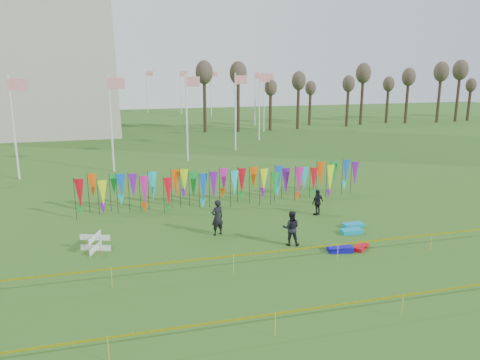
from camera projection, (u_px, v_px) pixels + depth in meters
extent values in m
plane|color=#2F5818|center=(269.00, 258.00, 21.72)|extent=(160.00, 160.00, 0.00)
cylinder|color=silver|center=(255.00, 98.00, 69.33)|extent=(0.16, 0.16, 8.00)
plane|color=red|center=(259.00, 76.00, 68.70)|extent=(1.40, 0.00, 1.40)
cylinder|color=silver|center=(236.00, 96.00, 75.88)|extent=(0.16, 0.16, 8.00)
plane|color=red|center=(240.00, 75.00, 75.25)|extent=(1.40, 0.00, 1.40)
cylinder|color=silver|center=(211.00, 94.00, 81.50)|extent=(0.16, 0.16, 8.00)
plane|color=red|center=(214.00, 74.00, 80.87)|extent=(1.40, 0.00, 1.40)
cylinder|color=silver|center=(181.00, 92.00, 85.80)|extent=(0.16, 0.16, 8.00)
plane|color=red|center=(184.00, 74.00, 85.17)|extent=(1.40, 0.00, 1.40)
cylinder|color=silver|center=(147.00, 91.00, 88.49)|extent=(0.16, 0.16, 8.00)
plane|color=red|center=(149.00, 73.00, 87.86)|extent=(1.40, 0.00, 1.40)
cylinder|color=silver|center=(110.00, 91.00, 89.38)|extent=(0.16, 0.16, 8.00)
plane|color=red|center=(112.00, 73.00, 88.75)|extent=(1.40, 0.00, 1.40)
cylinder|color=silver|center=(70.00, 91.00, 88.43)|extent=(0.16, 0.16, 8.00)
plane|color=red|center=(72.00, 73.00, 87.80)|extent=(1.40, 0.00, 1.40)
cylinder|color=silver|center=(28.00, 92.00, 85.69)|extent=(0.16, 0.16, 8.00)
plane|color=red|center=(30.00, 74.00, 85.05)|extent=(1.40, 0.00, 1.40)
cylinder|color=silver|center=(14.00, 129.00, 35.94)|extent=(0.16, 0.16, 8.00)
plane|color=red|center=(17.00, 85.00, 35.31)|extent=(1.40, 0.00, 1.40)
cylinder|color=silver|center=(111.00, 124.00, 38.69)|extent=(0.16, 0.16, 8.00)
plane|color=red|center=(116.00, 83.00, 38.06)|extent=(1.40, 0.00, 1.40)
cylinder|color=silver|center=(187.00, 118.00, 43.03)|extent=(0.16, 0.16, 8.00)
plane|color=red|center=(192.00, 82.00, 42.40)|extent=(1.40, 0.00, 1.40)
cylinder|color=silver|center=(235.00, 112.00, 48.68)|extent=(0.16, 0.16, 8.00)
plane|color=red|center=(241.00, 80.00, 48.05)|extent=(1.40, 0.00, 1.40)
cylinder|color=silver|center=(259.00, 107.00, 55.25)|extent=(0.16, 0.16, 8.00)
plane|color=red|center=(265.00, 78.00, 54.62)|extent=(1.40, 0.00, 1.40)
cylinder|color=silver|center=(264.00, 102.00, 62.30)|extent=(0.16, 0.16, 8.00)
plane|color=red|center=(269.00, 77.00, 61.67)|extent=(1.40, 0.00, 1.40)
cylinder|color=black|center=(76.00, 198.00, 27.47)|extent=(0.03, 0.03, 2.30)
cone|color=red|center=(80.00, 193.00, 27.48)|extent=(0.64, 0.64, 1.60)
cylinder|color=black|center=(87.00, 197.00, 27.63)|extent=(0.03, 0.03, 2.30)
cone|color=#FC5107|center=(91.00, 192.00, 27.63)|extent=(0.64, 0.64, 1.60)
cylinder|color=black|center=(98.00, 196.00, 27.79)|extent=(0.03, 0.03, 2.30)
cone|color=#DDFF0D|center=(102.00, 191.00, 27.79)|extent=(0.64, 0.64, 1.60)
cylinder|color=black|center=(108.00, 195.00, 27.94)|extent=(0.03, 0.03, 2.30)
cone|color=#11982D|center=(113.00, 191.00, 27.95)|extent=(0.64, 0.64, 1.60)
cylinder|color=black|center=(119.00, 195.00, 28.10)|extent=(0.03, 0.03, 2.30)
cone|color=blue|center=(124.00, 190.00, 28.11)|extent=(0.64, 0.64, 1.60)
cylinder|color=black|center=(130.00, 194.00, 28.26)|extent=(0.03, 0.03, 2.30)
cone|color=#6A1198|center=(134.00, 189.00, 28.27)|extent=(0.64, 0.64, 1.60)
cylinder|color=black|center=(140.00, 193.00, 28.42)|extent=(0.03, 0.03, 2.30)
cone|color=#DB189F|center=(144.00, 189.00, 28.43)|extent=(0.64, 0.64, 1.60)
cylinder|color=black|center=(150.00, 193.00, 28.58)|extent=(0.03, 0.03, 2.30)
cone|color=#0EC5D7|center=(155.00, 188.00, 28.58)|extent=(0.64, 0.64, 1.60)
cylinder|color=black|center=(161.00, 192.00, 28.74)|extent=(0.03, 0.03, 2.30)
cone|color=red|center=(165.00, 187.00, 28.74)|extent=(0.64, 0.64, 1.60)
cylinder|color=black|center=(171.00, 191.00, 28.89)|extent=(0.03, 0.03, 2.30)
cone|color=#FC5107|center=(175.00, 187.00, 28.90)|extent=(0.64, 0.64, 1.60)
cylinder|color=black|center=(181.00, 191.00, 29.05)|extent=(0.03, 0.03, 2.30)
cone|color=#DDFF0D|center=(185.00, 186.00, 29.06)|extent=(0.64, 0.64, 1.60)
cylinder|color=black|center=(191.00, 190.00, 29.21)|extent=(0.03, 0.03, 2.30)
cone|color=#11982D|center=(195.00, 185.00, 29.22)|extent=(0.64, 0.64, 1.60)
cylinder|color=black|center=(200.00, 189.00, 29.37)|extent=(0.03, 0.03, 2.30)
cone|color=blue|center=(205.00, 185.00, 29.38)|extent=(0.64, 0.64, 1.60)
cylinder|color=black|center=(210.00, 189.00, 29.53)|extent=(0.03, 0.03, 2.30)
cone|color=#6A1198|center=(214.00, 184.00, 29.53)|extent=(0.64, 0.64, 1.60)
cylinder|color=black|center=(220.00, 188.00, 29.69)|extent=(0.03, 0.03, 2.30)
cone|color=#DB189F|center=(224.00, 183.00, 29.69)|extent=(0.64, 0.64, 1.60)
cylinder|color=black|center=(229.00, 187.00, 29.84)|extent=(0.03, 0.03, 2.30)
cone|color=#0EC5D7|center=(233.00, 183.00, 29.85)|extent=(0.64, 0.64, 1.60)
cylinder|color=black|center=(238.00, 187.00, 30.00)|extent=(0.03, 0.03, 2.30)
cone|color=red|center=(243.00, 182.00, 30.01)|extent=(0.64, 0.64, 1.60)
cylinder|color=black|center=(248.00, 186.00, 30.16)|extent=(0.03, 0.03, 2.30)
cone|color=#FC5107|center=(252.00, 182.00, 30.17)|extent=(0.64, 0.64, 1.60)
cylinder|color=black|center=(257.00, 185.00, 30.32)|extent=(0.03, 0.03, 2.30)
cone|color=#DDFF0D|center=(261.00, 181.00, 30.33)|extent=(0.64, 0.64, 1.60)
cylinder|color=black|center=(266.00, 185.00, 30.48)|extent=(0.03, 0.03, 2.30)
cone|color=#11982D|center=(270.00, 180.00, 30.49)|extent=(0.64, 0.64, 1.60)
cylinder|color=black|center=(275.00, 184.00, 30.64)|extent=(0.03, 0.03, 2.30)
cone|color=blue|center=(279.00, 180.00, 30.64)|extent=(0.64, 0.64, 1.60)
cylinder|color=black|center=(284.00, 183.00, 30.80)|extent=(0.03, 0.03, 2.30)
cone|color=#6A1198|center=(288.00, 179.00, 30.80)|extent=(0.64, 0.64, 1.60)
cylinder|color=black|center=(293.00, 183.00, 30.95)|extent=(0.03, 0.03, 2.30)
cone|color=#DB189F|center=(297.00, 179.00, 30.96)|extent=(0.64, 0.64, 1.60)
cylinder|color=black|center=(301.00, 182.00, 31.11)|extent=(0.03, 0.03, 2.30)
cone|color=#0EC5D7|center=(305.00, 178.00, 31.12)|extent=(0.64, 0.64, 1.60)
cylinder|color=black|center=(310.00, 182.00, 31.27)|extent=(0.03, 0.03, 2.30)
cone|color=red|center=(314.00, 177.00, 31.28)|extent=(0.64, 0.64, 1.60)
cylinder|color=black|center=(319.00, 181.00, 31.43)|extent=(0.03, 0.03, 2.30)
cone|color=#FC5107|center=(323.00, 177.00, 31.44)|extent=(0.64, 0.64, 1.60)
cylinder|color=black|center=(327.00, 181.00, 31.59)|extent=(0.03, 0.03, 2.30)
cone|color=#DDFF0D|center=(331.00, 176.00, 31.59)|extent=(0.64, 0.64, 1.60)
cylinder|color=black|center=(335.00, 180.00, 31.75)|extent=(0.03, 0.03, 2.30)
cone|color=#11982D|center=(339.00, 176.00, 31.75)|extent=(0.64, 0.64, 1.60)
cylinder|color=black|center=(344.00, 179.00, 31.90)|extent=(0.03, 0.03, 2.30)
cone|color=blue|center=(348.00, 175.00, 31.91)|extent=(0.64, 0.64, 1.60)
cylinder|color=black|center=(352.00, 179.00, 32.06)|extent=(0.03, 0.03, 2.30)
cone|color=#6A1198|center=(356.00, 175.00, 32.07)|extent=(0.64, 0.64, 1.60)
cube|color=#DDDB04|center=(278.00, 251.00, 20.41)|extent=(26.00, 0.01, 0.08)
cylinder|color=gold|center=(113.00, 277.00, 18.71)|extent=(0.02, 0.02, 0.90)
cylinder|color=gold|center=(233.00, 264.00, 19.99)|extent=(0.02, 0.02, 0.90)
cylinder|color=gold|center=(340.00, 252.00, 21.27)|extent=(0.02, 0.02, 0.90)
cylinder|color=gold|center=(434.00, 241.00, 22.54)|extent=(0.02, 0.02, 0.90)
cube|color=#DDDB04|center=(328.00, 306.00, 15.72)|extent=(26.00, 0.01, 0.08)
cylinder|color=gold|center=(114.00, 348.00, 14.02)|extent=(0.02, 0.02, 0.90)
cylinder|color=gold|center=(271.00, 325.00, 15.30)|extent=(0.02, 0.02, 0.90)
cylinder|color=gold|center=(405.00, 305.00, 16.57)|extent=(0.02, 0.02, 0.90)
cylinder|color=#3C2B1E|center=(208.00, 107.00, 63.73)|extent=(0.44, 0.44, 6.40)
ellipsoid|color=#493B31|center=(207.00, 82.00, 62.93)|extent=(1.92, 1.92, 2.56)
cylinder|color=#3C2B1E|center=(236.00, 107.00, 64.75)|extent=(0.44, 0.44, 6.40)
ellipsoid|color=#493B31|center=(236.00, 82.00, 63.96)|extent=(1.92, 1.92, 2.56)
cylinder|color=#3C2B1E|center=(263.00, 106.00, 65.77)|extent=(0.44, 0.44, 6.40)
ellipsoid|color=#493B31|center=(264.00, 82.00, 64.98)|extent=(1.92, 1.92, 2.56)
cylinder|color=#3C2B1E|center=(290.00, 105.00, 66.80)|extent=(0.44, 0.44, 6.40)
ellipsoid|color=#493B31|center=(290.00, 81.00, 66.00)|extent=(1.92, 1.92, 2.56)
cylinder|color=#3C2B1E|center=(316.00, 105.00, 67.82)|extent=(0.44, 0.44, 6.40)
ellipsoid|color=#493B31|center=(317.00, 81.00, 67.02)|extent=(1.92, 1.92, 2.56)
cylinder|color=#3C2B1E|center=(341.00, 104.00, 68.84)|extent=(0.44, 0.44, 6.40)
ellipsoid|color=#493B31|center=(342.00, 81.00, 68.04)|extent=(1.92, 1.92, 2.56)
cylinder|color=#3C2B1E|center=(365.00, 104.00, 69.86)|extent=(0.44, 0.44, 6.40)
ellipsoid|color=#493B31|center=(366.00, 81.00, 69.06)|extent=(1.92, 1.92, 2.56)
cylinder|color=#3C2B1E|center=(389.00, 103.00, 70.88)|extent=(0.44, 0.44, 6.40)
ellipsoid|color=#493B31|center=(390.00, 80.00, 70.08)|extent=(1.92, 1.92, 2.56)
cylinder|color=#3C2B1E|center=(412.00, 103.00, 71.90)|extent=(0.44, 0.44, 6.40)
ellipsoid|color=#493B31|center=(414.00, 80.00, 71.10)|extent=(1.92, 1.92, 2.56)
cylinder|color=#3C2B1E|center=(434.00, 102.00, 72.92)|extent=(0.44, 0.44, 6.40)
ellipsoid|color=#493B31|center=(436.00, 80.00, 72.12)|extent=(1.92, 1.92, 2.56)
cylinder|color=#3C2B1E|center=(456.00, 102.00, 73.94)|extent=(0.44, 0.44, 6.40)
ellipsoid|color=#493B31|center=(458.00, 80.00, 73.14)|extent=(1.92, 1.92, 2.56)
cylinder|color=#3C2B1E|center=(477.00, 101.00, 74.96)|extent=(0.44, 0.44, 6.40)
ellipsoid|color=#493B31|center=(479.00, 80.00, 74.16)|extent=(1.92, 1.92, 2.56)
cylinder|color=red|center=(87.00, 246.00, 22.03)|extent=(0.02, 0.02, 0.85)
cylinder|color=red|center=(103.00, 245.00, 22.22)|extent=(0.02, 0.02, 0.85)
cylinder|color=red|center=(88.00, 241.00, 22.73)|extent=(0.02, 0.02, 0.85)
cylinder|color=red|center=(103.00, 239.00, 22.92)|extent=(0.02, 0.02, 0.85)
imported|color=black|center=(217.00, 218.00, 24.49)|extent=(0.83, 0.70, 1.92)
imported|color=black|center=(291.00, 228.00, 23.13)|extent=(0.99, 0.79, 1.76)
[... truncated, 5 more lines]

